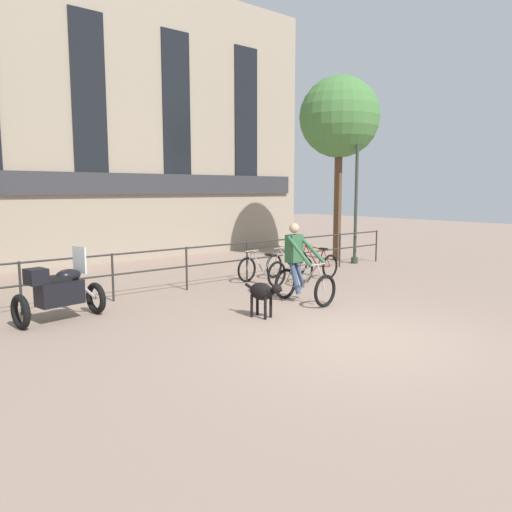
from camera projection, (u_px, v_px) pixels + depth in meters
The scene contains 11 objects.
ground_plane at pixel (359, 339), 8.12m from camera, with size 60.00×60.00×0.00m, color gray.
canal_railing at pixel (186, 261), 11.96m from camera, with size 15.05×0.05×1.05m.
building_facade at pixel (86, 116), 15.81m from camera, with size 18.00×0.72×9.48m.
cyclist_with_bike at pixel (300, 267), 10.69m from camera, with size 0.76×1.22×1.70m.
dog at pixel (263, 292), 9.39m from camera, with size 0.40×0.86×0.69m.
parked_motorcycle at pixel (59, 291), 9.12m from camera, with size 1.65×0.85×1.35m.
parked_bicycle_near_lamp at pixel (262, 271), 12.67m from camera, with size 0.77×1.17×0.86m.
parked_bicycle_mid_left at pixel (290, 267), 13.31m from camera, with size 0.82×1.20×0.86m.
parked_bicycle_mid_right at pixel (315, 263), 13.94m from camera, with size 0.75×1.16×0.86m.
street_lamp at pixel (357, 181), 16.06m from camera, with size 0.28×0.28×4.83m.
tree_canalside_right at pixel (339, 118), 16.55m from camera, with size 2.67×2.67×6.13m.
Camera 1 is at (-6.37, -4.92, 2.41)m, focal length 35.00 mm.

